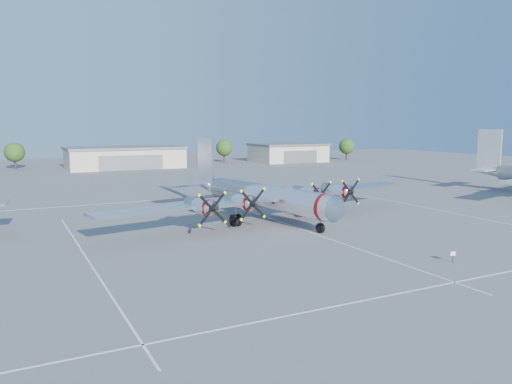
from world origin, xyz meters
name	(u,v)px	position (x,y,z in m)	size (l,w,h in m)	color
ground	(292,226)	(0.00, 0.00, 0.00)	(260.00, 260.00, 0.00)	#5B5B5D
parking_lines	(301,229)	(0.00, -1.75, 0.01)	(60.00, 50.08, 0.01)	silver
hangar_center	(125,157)	(0.00, 81.96, 2.71)	(28.60, 14.60, 5.40)	#BBB195
hangar_east	(288,153)	(48.00, 81.96, 2.71)	(20.60, 14.60, 5.40)	#BBB195
tree_west	(14,152)	(-25.00, 90.00, 4.22)	(4.80, 4.80, 6.64)	#382619
tree_east	(224,148)	(30.00, 88.00, 4.22)	(4.80, 4.80, 6.64)	#382619
tree_far_east	(347,146)	(68.00, 80.00, 4.22)	(4.80, 4.80, 6.64)	#382619
main_bomber_b29	(261,219)	(-1.05, 5.26, 0.00)	(41.74, 28.55, 9.23)	white
info_placard	(453,255)	(3.93, -18.32, 0.64)	(0.47, 0.13, 0.91)	black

